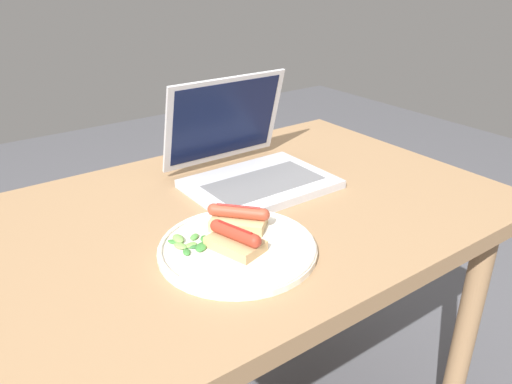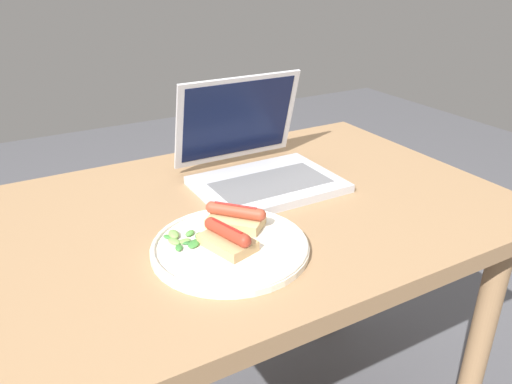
% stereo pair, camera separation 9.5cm
% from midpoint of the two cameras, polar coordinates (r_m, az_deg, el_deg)
% --- Properties ---
extents(desk, '(1.05, 0.73, 0.73)m').
position_cam_midpoint_polar(desk, '(1.08, 2.31, -6.10)').
color(desk, '#93704C').
rests_on(desk, ground_plane).
extents(laptop, '(0.31, 0.28, 0.23)m').
position_cam_midpoint_polar(laptop, '(1.12, 2.72, 3.09)').
color(laptop, '#B7B7BC').
rests_on(laptop, desk).
extents(plate, '(0.28, 0.28, 0.02)m').
position_cam_midpoint_polar(plate, '(0.87, 0.16, -6.33)').
color(plate, silver).
rests_on(plate, desk).
extents(sausage_toast_left, '(0.08, 0.11, 0.04)m').
position_cam_midpoint_polar(sausage_toast_left, '(0.85, -0.10, -5.38)').
color(sausage_toast_left, tan).
rests_on(sausage_toast_left, plate).
extents(sausage_toast_middle, '(0.11, 0.12, 0.04)m').
position_cam_midpoint_polar(sausage_toast_middle, '(0.92, 0.61, -2.99)').
color(sausage_toast_middle, tan).
rests_on(sausage_toast_middle, plate).
extents(salad_pile, '(0.07, 0.08, 0.01)m').
position_cam_midpoint_polar(salad_pile, '(0.88, -5.35, -5.44)').
color(salad_pile, '#387A33').
rests_on(salad_pile, plate).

